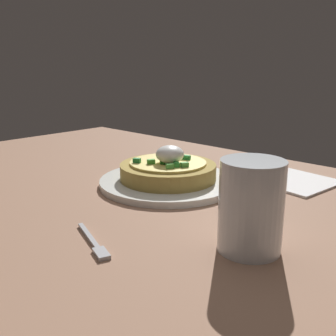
# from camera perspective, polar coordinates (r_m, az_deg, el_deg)

# --- Properties ---
(dining_table) EXTENTS (1.13, 0.74, 0.03)m
(dining_table) POSITION_cam_1_polar(r_m,az_deg,el_deg) (0.72, -5.59, -3.57)
(dining_table) COLOR #976D54
(dining_table) RESTS_ON ground
(plate) EXTENTS (0.25, 0.25, 0.01)m
(plate) POSITION_cam_1_polar(r_m,az_deg,el_deg) (0.70, -0.00, -2.02)
(plate) COLOR white
(plate) RESTS_ON dining_table
(pizza) EXTENTS (0.17, 0.17, 0.06)m
(pizza) POSITION_cam_1_polar(r_m,az_deg,el_deg) (0.69, 0.02, -0.18)
(pizza) COLOR #AC9044
(pizza) RESTS_ON plate
(cup_near) EXTENTS (0.07, 0.07, 0.11)m
(cup_near) POSITION_cam_1_polar(r_m,az_deg,el_deg) (0.46, 12.05, -6.27)
(cup_near) COLOR silver
(cup_near) RESTS_ON dining_table
(fork) EXTENTS (0.10, 0.04, 0.01)m
(fork) POSITION_cam_1_polar(r_m,az_deg,el_deg) (0.48, -10.81, -10.85)
(fork) COLOR #B7B7BC
(fork) RESTS_ON dining_table
(napkin) EXTENTS (0.15, 0.15, 0.00)m
(napkin) POSITION_cam_1_polar(r_m,az_deg,el_deg) (0.76, 17.98, -1.81)
(napkin) COLOR white
(napkin) RESTS_ON dining_table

